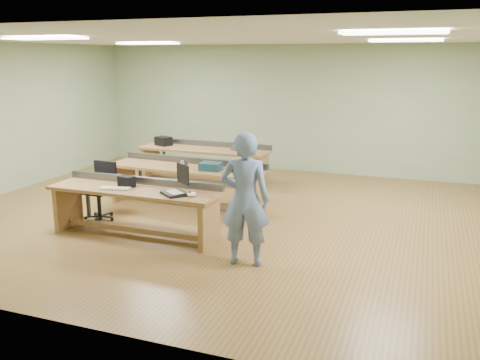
% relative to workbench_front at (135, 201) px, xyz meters
% --- Properties ---
extents(floor, '(10.00, 10.00, 0.00)m').
position_rel_workbench_front_xyz_m(floor, '(1.16, 1.38, -0.55)').
color(floor, brown).
rests_on(floor, ground).
extents(ceiling, '(10.00, 10.00, 0.00)m').
position_rel_workbench_front_xyz_m(ceiling, '(1.16, 1.38, 2.45)').
color(ceiling, silver).
rests_on(ceiling, wall_back).
extents(wall_back, '(10.00, 0.04, 3.00)m').
position_rel_workbench_front_xyz_m(wall_back, '(1.16, 5.38, 0.95)').
color(wall_back, '#92AD83').
rests_on(wall_back, floor).
extents(wall_front, '(10.00, 0.04, 3.00)m').
position_rel_workbench_front_xyz_m(wall_front, '(1.16, -2.62, 0.95)').
color(wall_front, '#92AD83').
rests_on(wall_front, floor).
extents(wall_left, '(0.04, 8.00, 3.00)m').
position_rel_workbench_front_xyz_m(wall_left, '(-3.84, 1.38, 0.95)').
color(wall_left, '#92AD83').
rests_on(wall_left, floor).
extents(fluor_panels, '(6.20, 3.50, 0.03)m').
position_rel_workbench_front_xyz_m(fluor_panels, '(1.16, 1.38, 2.42)').
color(fluor_panels, white).
rests_on(fluor_panels, ceiling).
extents(workbench_front, '(2.70, 0.73, 0.86)m').
position_rel_workbench_front_xyz_m(workbench_front, '(0.00, 0.00, 0.00)').
color(workbench_front, '#A47A45').
rests_on(workbench_front, floor).
extents(workbench_mid, '(3.02, 0.98, 0.86)m').
position_rel_workbench_front_xyz_m(workbench_mid, '(0.03, 1.70, 0.01)').
color(workbench_mid, '#A47A45').
rests_on(workbench_mid, floor).
extents(workbench_back, '(2.94, 0.87, 0.86)m').
position_rel_workbench_front_xyz_m(workbench_back, '(-0.44, 3.57, 0.00)').
color(workbench_back, '#A47A45').
rests_on(workbench_back, floor).
extents(person, '(0.72, 0.53, 1.79)m').
position_rel_workbench_front_xyz_m(person, '(1.96, -0.49, 0.34)').
color(person, '#6476A3').
rests_on(person, floor).
extents(laptop_base, '(0.48, 0.46, 0.04)m').
position_rel_workbench_front_xyz_m(laptop_base, '(0.74, -0.13, 0.22)').
color(laptop_base, black).
rests_on(laptop_base, workbench_front).
extents(laptop_screen, '(0.30, 0.24, 0.29)m').
position_rel_workbench_front_xyz_m(laptop_screen, '(0.83, -0.01, 0.49)').
color(laptop_screen, black).
rests_on(laptop_screen, laptop_base).
extents(keyboard, '(0.49, 0.24, 0.03)m').
position_rel_workbench_front_xyz_m(keyboard, '(-0.25, -0.16, 0.21)').
color(keyboard, beige).
rests_on(keyboard, workbench_front).
extents(trackball_mouse, '(0.18, 0.19, 0.07)m').
position_rel_workbench_front_xyz_m(trackball_mouse, '(1.02, -0.13, 0.23)').
color(trackball_mouse, white).
rests_on(trackball_mouse, workbench_front).
extents(camera_bag, '(0.27, 0.20, 0.16)m').
position_rel_workbench_front_xyz_m(camera_bag, '(-0.17, 0.05, 0.28)').
color(camera_bag, black).
rests_on(camera_bag, workbench_front).
extents(task_chair, '(0.56, 0.56, 0.97)m').
position_rel_workbench_front_xyz_m(task_chair, '(-1.01, 0.52, -0.20)').
color(task_chair, black).
rests_on(task_chair, floor).
extents(parts_bin_teal, '(0.39, 0.30, 0.13)m').
position_rel_workbench_front_xyz_m(parts_bin_teal, '(0.57, 1.59, 0.26)').
color(parts_bin_teal, '#13333F').
rests_on(parts_bin_teal, workbench_mid).
extents(parts_bin_grey, '(0.46, 0.33, 0.12)m').
position_rel_workbench_front_xyz_m(parts_bin_grey, '(1.29, 1.62, 0.26)').
color(parts_bin_grey, '#323234').
rests_on(parts_bin_grey, workbench_mid).
extents(mug, '(0.13, 0.13, 0.10)m').
position_rel_workbench_front_xyz_m(mug, '(0.00, 1.71, 0.25)').
color(mug, '#323234').
rests_on(mug, workbench_mid).
extents(drinks_can, '(0.08, 0.08, 0.12)m').
position_rel_workbench_front_xyz_m(drinks_can, '(0.00, 1.61, 0.26)').
color(drinks_can, silver).
rests_on(drinks_can, workbench_mid).
extents(storage_box_back, '(0.42, 0.37, 0.20)m').
position_rel_workbench_front_xyz_m(storage_box_back, '(-1.46, 3.60, 0.30)').
color(storage_box_back, black).
rests_on(storage_box_back, workbench_back).
extents(tray_back, '(0.32, 0.28, 0.11)m').
position_rel_workbench_front_xyz_m(tray_back, '(0.36, 3.59, 0.25)').
color(tray_back, '#323234').
rests_on(tray_back, workbench_back).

